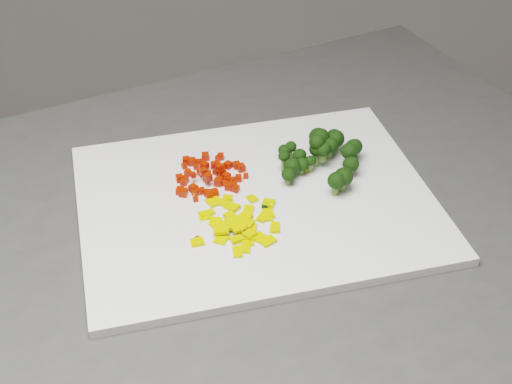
{
  "coord_description": "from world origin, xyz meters",
  "views": [
    {
      "loc": [
        0.07,
        -0.38,
        1.5
      ],
      "look_at": [
        0.12,
        0.36,
        0.92
      ],
      "focal_mm": 50.0,
      "sensor_mm": 36.0,
      "label": 1
    }
  ],
  "objects": [
    {
      "name": "broccoli_floret_1",
      "position": [
        0.21,
        0.43,
        0.94
      ],
      "size": [
        0.03,
        0.03,
        0.03
      ],
      "primitive_type": null,
      "color": "black",
      "rests_on": "broccoli_pile"
    },
    {
      "name": "pepper_chunk_29",
      "position": [
        0.08,
        0.35,
        0.91
      ],
      "size": [
        0.02,
        0.02,
        0.01
      ],
      "primitive_type": "cube",
      "rotation": [
        0.11,
        0.06,
        2.54
      ],
      "color": "#DCC10B",
      "rests_on": "pepper_pile"
    },
    {
      "name": "broccoli_floret_15",
      "position": [
        0.22,
        0.42,
        0.94
      ],
      "size": [
        0.02,
        0.02,
        0.03
      ],
      "primitive_type": null,
      "color": "black",
      "rests_on": "broccoli_pile"
    },
    {
      "name": "broccoli_floret_6",
      "position": [
        0.26,
        0.41,
        0.92
      ],
      "size": [
        0.02,
        0.02,
        0.02
      ],
      "primitive_type": null,
      "color": "black",
      "rests_on": "broccoli_pile"
    },
    {
      "name": "pepper_chunk_12",
      "position": [
        0.11,
        0.26,
        0.91
      ],
      "size": [
        0.01,
        0.02,
        0.0
      ],
      "primitive_type": "cube",
      "rotation": [
        0.08,
        0.0,
        1.42
      ],
      "color": "#DCC10B",
      "rests_on": "pepper_pile"
    },
    {
      "name": "carrot_cube_55",
      "position": [
        0.08,
        0.43,
        0.92
      ],
      "size": [
        0.01,
        0.01,
        0.01
      ],
      "primitive_type": "cube",
      "rotation": [
        0.0,
        0.0,
        1.46
      ],
      "color": "#C21402",
      "rests_on": "carrot_pile"
    },
    {
      "name": "stray_bit_7",
      "position": [
        0.05,
        0.28,
        0.91
      ],
      "size": [
        0.01,
        0.01,
        0.0
      ],
      "primitive_type": "cube",
      "rotation": [
        0.0,
        0.0,
        1.87
      ],
      "color": "#C21402",
      "rests_on": "cutting_board"
    },
    {
      "name": "carrot_cube_42",
      "position": [
        0.05,
        0.41,
        0.92
      ],
      "size": [
        0.01,
        0.01,
        0.01
      ],
      "primitive_type": "cube",
      "rotation": [
        0.0,
        0.0,
        2.3
      ],
      "color": "#C21402",
      "rests_on": "carrot_pile"
    },
    {
      "name": "carrot_cube_26",
      "position": [
        0.08,
        0.39,
        0.92
      ],
      "size": [
        0.01,
        0.01,
        0.01
      ],
      "primitive_type": "cube",
      "rotation": [
        0.0,
        0.0,
        2.85
      ],
      "color": "#C21402",
      "rests_on": "carrot_pile"
    },
    {
      "name": "carrot_cube_46",
      "position": [
        0.06,
        0.41,
        0.93
      ],
      "size": [
        0.01,
        0.01,
        0.01
      ],
      "primitive_type": "cube",
      "rotation": [
        0.0,
        0.0,
        0.32
      ],
      "color": "#C21402",
      "rests_on": "carrot_pile"
    },
    {
      "name": "carrot_cube_4",
      "position": [
        0.05,
        0.44,
        0.92
      ],
      "size": [
        0.01,
        0.01,
        0.01
      ],
      "primitive_type": "cube",
      "rotation": [
        0.0,
        0.0,
        1.19
      ],
      "color": "#C21402",
      "rests_on": "carrot_pile"
    },
    {
      "name": "carrot_cube_43",
      "position": [
        0.03,
        0.41,
        0.92
      ],
      "size": [
        0.01,
        0.01,
        0.01
      ],
      "primitive_type": "cube",
      "rotation": [
        0.0,
        0.0,
        0.76
      ],
      "color": "#C21402",
      "rests_on": "carrot_pile"
    },
    {
      "name": "carrot_cube_11",
      "position": [
        0.02,
        0.37,
        0.92
      ],
      "size": [
        0.01,
        0.01,
        0.01
      ],
      "primitive_type": "cube",
      "rotation": [
        0.0,
        0.0,
        1.29
      ],
      "color": "#C21402",
      "rests_on": "carrot_pile"
    },
    {
      "name": "broccoli_pile",
      "position": [
        0.23,
        0.41,
        0.94
      ],
      "size": [
        0.12,
        0.12,
        0.06
      ],
      "primitive_type": null,
      "color": "black",
      "rests_on": "cutting_board"
    },
    {
      "name": "pepper_chunk_17",
      "position": [
        0.09,
        0.3,
        0.92
      ],
      "size": [
        0.02,
        0.02,
        0.01
      ],
      "primitive_type": "cube",
      "rotation": [
        -0.06,
        -0.06,
        1.2
      ],
      "color": "#DCC10B",
      "rests_on": "pepper_pile"
    },
    {
      "name": "carrot_cube_8",
      "position": [
        0.11,
        0.4,
        0.92
      ],
      "size": [
        0.01,
        0.01,
        0.01
      ],
      "primitive_type": "cube",
      "rotation": [
        0.0,
        0.0,
        3.01
      ],
      "color": "#C21402",
      "rests_on": "carrot_pile"
    },
    {
      "name": "broccoli_floret_9",
      "position": [
        0.24,
        0.44,
        0.93
      ],
      "size": [
        0.03,
        0.03,
        0.03
      ],
      "primitive_type": null,
      "color": "black",
      "rests_on": "broccoli_pile"
    },
    {
      "name": "carrot_cube_3",
      "position": [
        0.06,
        0.41,
        0.92
      ],
      "size": [
        0.01,
        0.01,
        0.01
      ],
      "primitive_type": "cube",
      "rotation": [
        0.0,
        0.0,
        1.08
      ],
      "color": "#C21402",
      "rests_on": "carrot_pile"
    },
    {
      "name": "carrot_cube_31",
      "position": [
        0.02,
        0.4,
        0.92
      ],
      "size": [
        0.01,
        0.01,
        0.01
      ],
      "primitive_type": "cube",
      "rotation": [
        0.0,
        0.0,
        1.81
      ],
      "color": "#C21402",
      "rests_on": "carrot_pile"
    },
    {
      "name": "carrot_cube_13",
      "position": [
        0.06,
        0.42,
        0.92
      ],
      "size": [
        0.01,
        0.01,
        0.01
      ],
      "primitive_type": "cube",
      "rotation": [
        0.0,
        0.0,
        0.88
      ],
      "color": "#C21402",
      "rests_on": "carrot_pile"
    },
    {
      "name": "carrot_cube_37",
      "position": [
        0.05,
        0.37,
        0.92
      ],
      "size": [
        0.01,
        0.01,
        0.01
      ],
      "primitive_type": "cube",
      "rotation": [
        0.0,
        0.0,
        0.28
      ],
      "color": "#C21402",
      "rests_on": "carrot_pile"
    },
    {
      "name": "carrot_cube_21",
      "position": [
        0.1,
        0.38,
        0.92
      ],
      "size": [
        0.01,
        0.01,
        0.01
      ],
      "primitive_type": "cube",
      "rotation": [
        0.0,
        0.0,
        1.44
      ],
      "color": "#C21402",
      "rests_on": "carrot_pile"
    },
    {
      "name": "stray_bit_3",
      "position": [
        0.2,
        0.41,
        0.91
      ],
      "size": [
        0.01,
        0.01,
        0.0
      ],
      "primitive_type": "cube",
      "rotation": [
        0.0,
        0.0,
        2.76
      ],
      "color": "#DCC10B",
      "rests_on": "cutting_board"
    },
    {
      "name": "carrot_cube_58",
      "position": [
        0.04,
        0.38,
        0.92
      ],
      "size": [
        0.01,
        0.01,
        0.01
      ],
      "primitive_type": "cube",
      "rotation": [
        0.0,
        0.0,
        2.29
      ],
      "color": "#C21402",
      "rests_on": "carrot_pile"
    },
    {
      "name": "carrot_cube_25",
      "position": [
        0.06,
        0.36,
        0.92
      ],
      "size": [
        0.01,
        0.01,
        0.01
      ],
      "primitive_type": "cube",
      "rotation": [
        0.0,
        0.0,
        0.26
      ],
      "color": "#C21402",
      "rests_on": "carrot_pile"
    },
    {
      "name": "pepper_chunk_38",
      "position": [
        0.14,
        0.31,
        0.91
      ],
      "size": [
        0.01,
        0.01,
        0.01
      ],
      "primitive_type": "cube",
      "rotation": [
        0.08,
        -0.05,
        1.55
      ],
      "color": "#DCC10B",
      "rests_on": "pepper_pile"
    },
    {
      "name": "broccoli_floret_22",
      "position": [
        0.25,
        0.46,
        0.93
      ],
      "size": [
        0.04,
        0.04,
        0.03
      ],
      "primitive_type": null,
      "color": "black",
      "rests_on": "broccoli_pile"
    },
    {
      "name": "broccoli_floret_5",
      "position": [
        0.17,
        0.41,
        0.93
      ],
      "size": [
        0.02,
        0.02,
        0.03
      ],
      "primitive_type": null,
      "color": "black",
      "rests_on": "broccoli_pile"
    },
    {
      "name": "carrot_cube_38",
      "position": [
        0.04,
        0.36,
        0.92
      ],
      "size": [
        0.01,
        0.01,
        0.01
      ],
      "primitive_type": "cube",
      "rotation": [
        0.0,
        0.0,
        1.86
      ],
      "color": "#C21402",
      "rests_on": "carrot_pile"
    },
    {
      "name": "broccoli_floret_17",
      "position": [
        0.19,
        0.41,
        0.92
      ],
      "size": [
        0.03,
        0.03,
        0.02
      ],
      "primitive_type": null,
      "color": "black",
      "rests_on": "broccoli_pile"
    },
    {
      "name": "pepper_chunk_8",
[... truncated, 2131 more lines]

